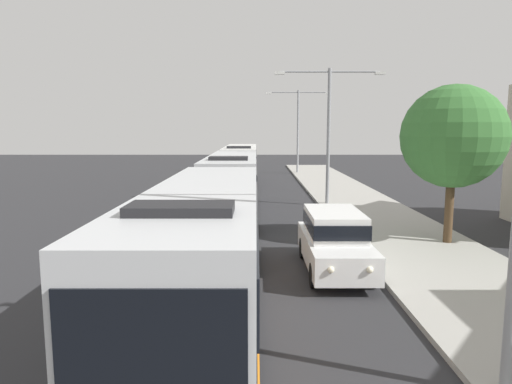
{
  "coord_description": "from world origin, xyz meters",
  "views": [
    {
      "loc": [
        -0.06,
        -0.12,
        4.43
      ],
      "look_at": [
        -0.14,
        17.8,
        1.96
      ],
      "focal_mm": 32.06,
      "sensor_mm": 36.0,
      "label": 1
    }
  ],
  "objects_px": {
    "bus_lead": "(207,242)",
    "bus_second_in_line": "(235,181)",
    "streetlamp_mid": "(331,121)",
    "white_suv": "(336,239)",
    "bus_middle": "(243,163)",
    "roadside_tree": "(456,137)",
    "streetlamp_far": "(300,122)"
  },
  "relations": [
    {
      "from": "bus_lead",
      "to": "bus_middle",
      "type": "relative_size",
      "value": 0.96
    },
    {
      "from": "white_suv",
      "to": "roadside_tree",
      "type": "bearing_deg",
      "value": 32.29
    },
    {
      "from": "bus_lead",
      "to": "bus_second_in_line",
      "type": "distance_m",
      "value": 13.23
    },
    {
      "from": "white_suv",
      "to": "streetlamp_mid",
      "type": "xyz_separation_m",
      "value": [
        1.7,
        12.39,
        3.89
      ]
    },
    {
      "from": "streetlamp_far",
      "to": "white_suv",
      "type": "bearing_deg",
      "value": -93.07
    },
    {
      "from": "streetlamp_mid",
      "to": "roadside_tree",
      "type": "relative_size",
      "value": 1.3
    },
    {
      "from": "bus_second_in_line",
      "to": "bus_middle",
      "type": "height_order",
      "value": "same"
    },
    {
      "from": "streetlamp_far",
      "to": "bus_lead",
      "type": "bearing_deg",
      "value": -98.84
    },
    {
      "from": "bus_middle",
      "to": "streetlamp_far",
      "type": "height_order",
      "value": "streetlamp_far"
    },
    {
      "from": "roadside_tree",
      "to": "bus_middle",
      "type": "bearing_deg",
      "value": 113.19
    },
    {
      "from": "roadside_tree",
      "to": "streetlamp_far",
      "type": "bearing_deg",
      "value": 96.32
    },
    {
      "from": "bus_lead",
      "to": "bus_middle",
      "type": "distance_m",
      "value": 26.12
    },
    {
      "from": "bus_second_in_line",
      "to": "streetlamp_mid",
      "type": "height_order",
      "value": "streetlamp_mid"
    },
    {
      "from": "bus_lead",
      "to": "streetlamp_mid",
      "type": "relative_size",
      "value": 1.52
    },
    {
      "from": "bus_middle",
      "to": "streetlamp_mid",
      "type": "relative_size",
      "value": 1.59
    },
    {
      "from": "white_suv",
      "to": "roadside_tree",
      "type": "distance_m",
      "value": 6.55
    },
    {
      "from": "bus_second_in_line",
      "to": "streetlamp_mid",
      "type": "distance_m",
      "value": 6.67
    },
    {
      "from": "bus_lead",
      "to": "streetlamp_far",
      "type": "bearing_deg",
      "value": 81.16
    },
    {
      "from": "bus_second_in_line",
      "to": "bus_middle",
      "type": "relative_size",
      "value": 0.97
    },
    {
      "from": "streetlamp_mid",
      "to": "white_suv",
      "type": "bearing_deg",
      "value": -97.81
    },
    {
      "from": "bus_lead",
      "to": "roadside_tree",
      "type": "bearing_deg",
      "value": 35.6
    },
    {
      "from": "bus_middle",
      "to": "streetlamp_far",
      "type": "bearing_deg",
      "value": 57.86
    },
    {
      "from": "streetlamp_far",
      "to": "roadside_tree",
      "type": "bearing_deg",
      "value": -83.68
    },
    {
      "from": "bus_lead",
      "to": "streetlamp_mid",
      "type": "height_order",
      "value": "streetlamp_mid"
    },
    {
      "from": "bus_second_in_line",
      "to": "streetlamp_far",
      "type": "xyz_separation_m",
      "value": [
        5.4,
        21.49,
        3.45
      ]
    },
    {
      "from": "bus_middle",
      "to": "white_suv",
      "type": "bearing_deg",
      "value": -80.89
    },
    {
      "from": "bus_second_in_line",
      "to": "streetlamp_mid",
      "type": "xyz_separation_m",
      "value": [
        5.4,
        2.22,
        3.23
      ]
    },
    {
      "from": "bus_middle",
      "to": "white_suv",
      "type": "height_order",
      "value": "bus_middle"
    },
    {
      "from": "white_suv",
      "to": "streetlamp_far",
      "type": "height_order",
      "value": "streetlamp_far"
    },
    {
      "from": "bus_lead",
      "to": "roadside_tree",
      "type": "relative_size",
      "value": 1.97
    },
    {
      "from": "streetlamp_mid",
      "to": "streetlamp_far",
      "type": "relative_size",
      "value": 0.95
    },
    {
      "from": "bus_lead",
      "to": "roadside_tree",
      "type": "distance_m",
      "value": 10.82
    }
  ]
}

